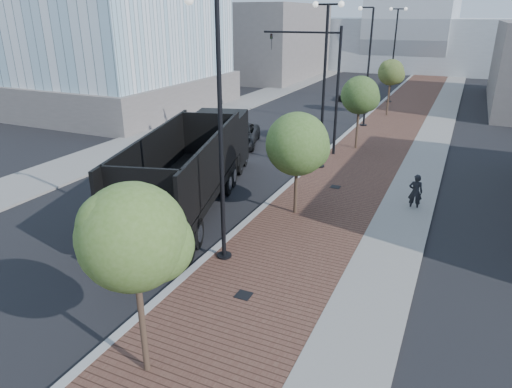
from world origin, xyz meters
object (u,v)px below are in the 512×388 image
at_px(dark_car_mid, 240,135).
at_px(pedestrian, 415,192).
at_px(white_sedan, 180,185).
at_px(dump_truck, 206,160).

bearing_deg(dark_car_mid, pedestrian, -46.38).
height_order(white_sedan, pedestrian, pedestrian).
relative_size(dark_car_mid, pedestrian, 2.94).
height_order(dark_car_mid, pedestrian, pedestrian).
distance_m(dump_truck, dark_car_mid, 9.01).
distance_m(dump_truck, pedestrian, 10.41).
bearing_deg(dark_car_mid, dump_truck, -92.76).
distance_m(dark_car_mid, pedestrian, 14.29).
xyz_separation_m(dark_car_mid, pedestrian, (12.58, -6.78, 0.16)).
distance_m(white_sedan, dark_car_mid, 10.55).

